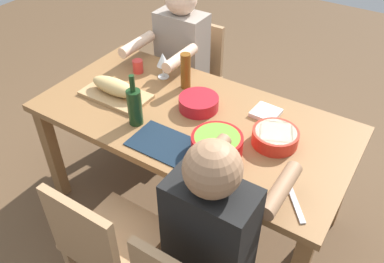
# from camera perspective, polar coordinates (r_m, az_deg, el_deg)

# --- Properties ---
(ground_plane) EXTENTS (8.00, 8.00, 0.00)m
(ground_plane) POSITION_cam_1_polar(r_m,az_deg,el_deg) (2.67, 0.00, -10.52)
(ground_plane) COLOR brown
(dining_table) EXTENTS (1.73, 0.86, 0.74)m
(dining_table) POSITION_cam_1_polar(r_m,az_deg,el_deg) (2.22, 0.00, 0.44)
(dining_table) COLOR olive
(dining_table) RESTS_ON ground_plane
(chair_near_center) EXTENTS (0.40, 0.40, 0.85)m
(chair_near_center) POSITION_cam_1_polar(r_m,az_deg,el_deg) (1.94, -12.54, -15.34)
(chair_near_center) COLOR #A87F56
(chair_near_center) RESTS_ON ground_plane
(diner_near_right) EXTENTS (0.41, 0.53, 1.20)m
(diner_near_right) POSITION_cam_1_polar(r_m,az_deg,el_deg) (1.67, 3.25, -14.28)
(diner_near_right) COLOR #2D2D38
(diner_near_right) RESTS_ON ground_plane
(chair_far_left) EXTENTS (0.40, 0.40, 0.85)m
(chair_far_left) POSITION_cam_1_polar(r_m,az_deg,el_deg) (3.05, 0.14, 8.48)
(chair_far_left) COLOR #A87F56
(chair_far_left) RESTS_ON ground_plane
(diner_far_left) EXTENTS (0.41, 0.53, 1.20)m
(diner_far_left) POSITION_cam_1_polar(r_m,az_deg,el_deg) (2.81, -1.91, 10.64)
(diner_far_left) COLOR #2D2D38
(diner_far_left) RESTS_ON ground_plane
(serving_bowl_pasta) EXTENTS (0.23, 0.23, 0.07)m
(serving_bowl_pasta) POSITION_cam_1_polar(r_m,az_deg,el_deg) (2.00, 11.85, -0.69)
(serving_bowl_pasta) COLOR red
(serving_bowl_pasta) RESTS_ON dining_table
(serving_bowl_fruit) EXTENTS (0.22, 0.22, 0.07)m
(serving_bowl_fruit) POSITION_cam_1_polar(r_m,az_deg,el_deg) (2.19, 0.97, 4.23)
(serving_bowl_fruit) COLOR #B21923
(serving_bowl_fruit) RESTS_ON dining_table
(serving_bowl_salad) EXTENTS (0.25, 0.25, 0.10)m
(serving_bowl_salad) POSITION_cam_1_polar(r_m,az_deg,el_deg) (1.90, 3.60, -1.76)
(serving_bowl_salad) COLOR red
(serving_bowl_salad) RESTS_ON dining_table
(cutting_board) EXTENTS (0.40, 0.22, 0.02)m
(cutting_board) POSITION_cam_1_polar(r_m,az_deg,el_deg) (2.35, -10.87, 5.20)
(cutting_board) COLOR tan
(cutting_board) RESTS_ON dining_table
(bread_loaf) EXTENTS (0.32, 0.11, 0.09)m
(bread_loaf) POSITION_cam_1_polar(r_m,az_deg,el_deg) (2.32, -11.03, 6.32)
(bread_loaf) COLOR tan
(bread_loaf) RESTS_ON cutting_board
(wine_bottle) EXTENTS (0.08, 0.08, 0.29)m
(wine_bottle) POSITION_cam_1_polar(r_m,az_deg,el_deg) (2.07, -8.23, 3.64)
(wine_bottle) COLOR #193819
(wine_bottle) RESTS_ON dining_table
(beer_bottle) EXTENTS (0.06, 0.06, 0.22)m
(beer_bottle) POSITION_cam_1_polar(r_m,az_deg,el_deg) (2.34, -0.93, 8.67)
(beer_bottle) COLOR brown
(beer_bottle) RESTS_ON dining_table
(wine_glass) EXTENTS (0.08, 0.08, 0.17)m
(wine_glass) POSITION_cam_1_polar(r_m,az_deg,el_deg) (2.44, -4.22, 10.11)
(wine_glass) COLOR silver
(wine_glass) RESTS_ON dining_table
(placemat_near_center) EXTENTS (0.32, 0.23, 0.01)m
(placemat_near_center) POSITION_cam_1_polar(r_m,az_deg,el_deg) (1.99, -4.25, -1.63)
(placemat_near_center) COLOR #142333
(placemat_near_center) RESTS_ON dining_table
(cup_far_left) EXTENTS (0.07, 0.07, 0.08)m
(cup_far_left) POSITION_cam_1_polar(r_m,az_deg,el_deg) (2.55, -7.77, 9.26)
(cup_far_left) COLOR red
(cup_far_left) RESTS_ON dining_table
(carving_knife) EXTENTS (0.16, 0.20, 0.01)m
(carving_knife) POSITION_cam_1_polar(r_m,az_deg,el_deg) (1.76, 14.55, -9.73)
(carving_knife) COLOR silver
(carving_knife) RESTS_ON dining_table
(napkin_stack) EXTENTS (0.15, 0.15, 0.02)m
(napkin_stack) POSITION_cam_1_polar(r_m,az_deg,el_deg) (2.20, 10.55, 2.66)
(napkin_stack) COLOR white
(napkin_stack) RESTS_ON dining_table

